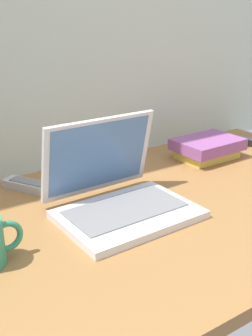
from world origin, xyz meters
TOP-DOWN VIEW (x-y plane):
  - desk at (0.00, 0.00)m, footprint 1.60×0.76m
  - laptop at (0.00, 0.03)m, footprint 0.31×0.27m
  - remote_control_near at (-0.13, 0.26)m, footprint 0.12×0.16m
  - remote_control_far at (0.67, 0.20)m, footprint 0.12×0.16m
  - book_stack at (0.44, 0.19)m, footprint 0.21×0.16m

SIDE VIEW (x-z plane):
  - desk at x=0.00m, z-range 0.00..0.03m
  - remote_control_near at x=-0.13m, z-range 0.03..0.05m
  - remote_control_far at x=0.67m, z-range 0.03..0.05m
  - book_stack at x=0.44m, z-range 0.03..0.10m
  - laptop at x=0.00m, z-range -0.03..0.18m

